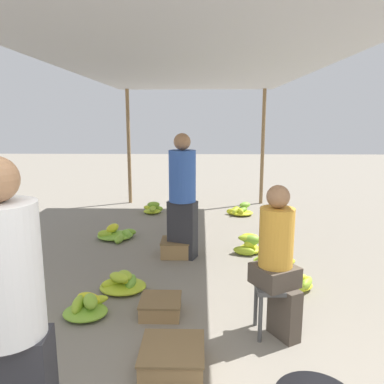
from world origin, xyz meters
The scene contains 18 objects.
canopy_post_back_left centered at (-1.52, 7.46, 1.29)m, with size 0.08×0.08×2.59m, color olive.
canopy_post_back_right centered at (1.52, 7.46, 1.29)m, with size 0.08×0.08×2.59m, color olive.
canopy_tarp centered at (0.00, 3.88, 2.61)m, with size 3.45×7.56×0.04m, color #B2B2B7.
vendor_foreground centered at (-0.87, 0.67, 0.91)m, with size 0.41×0.41×1.75m.
stool centered at (0.78, 2.05, 0.38)m, with size 0.34×0.34×0.48m.
vendor_seated centered at (0.80, 2.03, 0.73)m, with size 0.46×0.46×1.38m.
banana_pile_left_0 centered at (-1.01, 2.33, 0.09)m, with size 0.44×0.44×0.24m.
banana_pile_left_1 centered at (-0.76, 2.87, 0.09)m, with size 0.53×0.46×0.25m.
banana_pile_left_2 centered at (-1.25, 4.76, 0.07)m, with size 0.63×0.62×0.24m.
banana_pile_left_3 centered at (-0.87, 6.45, 0.09)m, with size 0.45×0.52×0.25m.
banana_pile_right_0 centered at (0.93, 6.36, 0.08)m, with size 0.55×0.43×0.26m.
banana_pile_right_1 centered at (1.20, 2.95, 0.08)m, with size 0.47×0.46×0.21m.
banana_pile_right_2 centered at (0.83, 4.14, 0.12)m, with size 0.44×0.39×0.29m.
banana_pile_right_3 centered at (1.10, 3.68, 0.09)m, with size 0.59×0.55×0.23m.
crate_near centered at (-0.09, 1.54, 0.09)m, with size 0.50×0.50×0.19m.
crate_mid centered at (-0.23, 4.01, 0.12)m, with size 0.41×0.41×0.24m.
crate_far centered at (-0.27, 2.36, 0.08)m, with size 0.41×0.41×0.16m.
shopper_walking_mid centered at (-0.13, 3.96, 0.90)m, with size 0.47×0.47×1.74m.
Camera 1 is at (0.12, -1.08, 1.92)m, focal length 35.00 mm.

